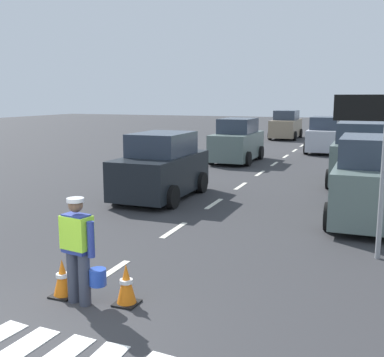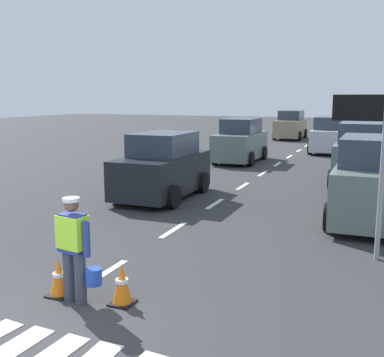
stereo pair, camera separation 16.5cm
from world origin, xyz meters
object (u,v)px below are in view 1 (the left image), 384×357
at_px(lane_direction_sign, 372,137).
at_px(car_parked_far, 360,156).
at_px(car_oncoming_third, 286,126).
at_px(car_oncoming_second, 237,142).
at_px(car_outgoing_far, 324,136).
at_px(traffic_cone_near, 126,284).
at_px(car_oncoming_lead, 161,168).
at_px(traffic_cone_far, 63,278).
at_px(road_worker, 79,246).
at_px(car_parked_curbside, 370,182).

bearing_deg(lane_direction_sign, car_parked_far, 92.79).
xyz_separation_m(car_oncoming_third, car_parked_far, (5.83, -17.85, 0.06)).
height_order(car_oncoming_second, car_outgoing_far, car_oncoming_second).
relative_size(traffic_cone_near, car_oncoming_lead, 0.17).
relative_size(traffic_cone_near, traffic_cone_far, 1.06).
distance_m(road_worker, traffic_cone_far, 0.76).
distance_m(traffic_cone_near, car_parked_curbside, 7.46).
height_order(car_parked_curbside, car_outgoing_far, car_parked_curbside).
bearing_deg(car_oncoming_third, car_parked_curbside, -74.93).
bearing_deg(traffic_cone_far, road_worker, -15.68).
distance_m(traffic_cone_far, car_outgoing_far, 21.85).
distance_m(car_oncoming_second, car_outgoing_far, 6.60).
distance_m(road_worker, car_outgoing_far, 21.93).
relative_size(road_worker, car_parked_far, 0.41).
height_order(traffic_cone_far, car_oncoming_third, car_oncoming_third).
xyz_separation_m(car_parked_curbside, car_oncoming_third, (-6.23, 23.15, -0.03)).
height_order(lane_direction_sign, car_outgoing_far, lane_direction_sign).
xyz_separation_m(traffic_cone_far, car_oncoming_third, (-1.76, 29.87, 0.68)).
bearing_deg(car_outgoing_far, car_oncoming_lead, -103.77).
height_order(traffic_cone_near, car_oncoming_third, car_oncoming_third).
bearing_deg(car_oncoming_lead, lane_direction_sign, -30.38).
bearing_deg(car_oncoming_third, traffic_cone_far, -86.63).
height_order(car_parked_curbside, car_oncoming_third, car_parked_curbside).
bearing_deg(car_outgoing_far, traffic_cone_near, -92.04).
relative_size(car_parked_curbside, car_oncoming_lead, 1.07).
height_order(traffic_cone_far, car_parked_curbside, car_parked_curbside).
bearing_deg(car_parked_curbside, car_outgoing_far, 99.84).
distance_m(traffic_cone_near, car_oncoming_lead, 7.78).
relative_size(traffic_cone_far, car_outgoing_far, 0.15).
distance_m(car_outgoing_far, car_oncoming_lead, 14.84).
xyz_separation_m(road_worker, lane_direction_sign, (4.05, 3.87, 1.48)).
height_order(lane_direction_sign, car_oncoming_third, lane_direction_sign).
bearing_deg(road_worker, traffic_cone_near, 18.46).
distance_m(car_outgoing_far, car_oncoming_third, 8.88).
distance_m(traffic_cone_far, car_parked_far, 12.71).
bearing_deg(car_oncoming_second, car_oncoming_lead, -89.72).
xyz_separation_m(car_outgoing_far, car_parked_far, (2.20, -9.75, 0.11)).
relative_size(car_parked_curbside, car_oncoming_third, 0.96).
bearing_deg(car_parked_curbside, car_oncoming_third, 105.07).
bearing_deg(lane_direction_sign, traffic_cone_far, -139.98).
height_order(car_oncoming_second, car_parked_far, car_parked_far).
bearing_deg(lane_direction_sign, car_outgoing_far, 98.23).
xyz_separation_m(car_outgoing_far, car_oncoming_third, (-3.63, 8.11, 0.05)).
bearing_deg(road_worker, car_oncoming_third, 94.16).
xyz_separation_m(traffic_cone_far, car_parked_far, (4.07, 12.02, 0.74)).
bearing_deg(traffic_cone_far, car_parked_curbside, 56.36).
xyz_separation_m(car_oncoming_second, car_outgoing_far, (3.58, 5.54, -0.04)).
distance_m(road_worker, car_oncoming_third, 30.07).
bearing_deg(car_oncoming_second, traffic_cone_near, -80.12).
xyz_separation_m(car_oncoming_second, car_parked_far, (5.78, -4.20, 0.07)).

